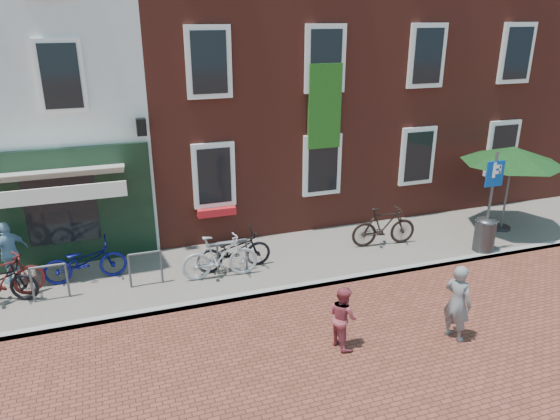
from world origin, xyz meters
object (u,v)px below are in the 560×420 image
object	(u,v)px
boy	(343,317)
bicycle_4	(234,251)
parking_sign	(492,189)
bicycle_3	(220,257)
woman	(457,302)
cafe_person	(10,253)
bicycle_5	(384,226)
parasol	(513,152)
litter_bin	(485,232)
bicycle_1	(1,280)
bicycle_2	(85,261)

from	to	relation	value
boy	bicycle_4	bearing A→B (deg)	9.06
parking_sign	bicycle_3	distance (m)	6.92
woman	cafe_person	world-z (taller)	cafe_person
bicycle_4	bicycle_5	xyz separation A→B (m)	(4.08, 0.09, 0.05)
woman	bicycle_3	bearing A→B (deg)	25.86
parasol	bicycle_3	world-z (taller)	parasol
litter_bin	bicycle_3	xyz separation A→B (m)	(-6.80, 0.73, 0.03)
litter_bin	bicycle_3	size ratio (longest dim) A/B	0.55
boy	litter_bin	bearing A→B (deg)	-74.14
woman	bicycle_1	world-z (taller)	woman
cafe_person	bicycle_5	xyz separation A→B (m)	(9.02, -0.88, -0.21)
parasol	woman	xyz separation A→B (m)	(-4.47, -3.97, -1.59)
parasol	boy	size ratio (longest dim) A/B	2.20
bicycle_1	bicycle_3	xyz separation A→B (m)	(4.61, -0.36, 0.00)
parasol	bicycle_4	distance (m)	8.04
parasol	bicycle_4	bearing A→B (deg)	179.79
woman	bicycle_4	distance (m)	5.23
bicycle_2	bicycle_5	size ratio (longest dim) A/B	1.03
litter_bin	bicycle_4	size ratio (longest dim) A/B	0.54
cafe_person	woman	bearing A→B (deg)	109.33
litter_bin	woman	xyz separation A→B (m)	(-3.03, -2.95, 0.17)
cafe_person	bicycle_1	world-z (taller)	cafe_person
parking_sign	bicycle_5	size ratio (longest dim) A/B	1.49
boy	bicycle_5	xyz separation A→B (m)	(2.88, 3.62, 0.01)
litter_bin	bicycle_2	distance (m)	9.89
bicycle_1	bicycle_2	xyz separation A→B (m)	(1.66, 0.50, -0.05)
parasol	cafe_person	size ratio (longest dim) A/B	1.83
bicycle_3	bicycle_4	distance (m)	0.52
parking_sign	bicycle_5	bearing A→B (deg)	152.41
bicycle_2	bicycle_4	xyz separation A→B (m)	(3.36, -0.55, 0.00)
parking_sign	bicycle_5	world-z (taller)	parking_sign
parking_sign	cafe_person	size ratio (longest dim) A/B	1.78
litter_bin	parasol	bearing A→B (deg)	35.11
parking_sign	cafe_person	xyz separation A→B (m)	(-11.30, 2.07, -0.97)
boy	bicycle_4	distance (m)	3.73
bicycle_1	boy	bearing A→B (deg)	-143.28
boy	bicycle_4	size ratio (longest dim) A/B	0.68
parking_sign	boy	world-z (taller)	parking_sign
parking_sign	bicycle_2	size ratio (longest dim) A/B	1.45
cafe_person	litter_bin	bearing A→B (deg)	130.12
cafe_person	bicycle_3	distance (m)	4.71
boy	bicycle_2	world-z (taller)	boy
litter_bin	boy	bearing A→B (deg)	-154.38
boy	bicycle_4	world-z (taller)	boy
boy	bicycle_1	distance (m)	7.19
litter_bin	bicycle_5	distance (m)	2.57
bicycle_1	bicycle_4	size ratio (longest dim) A/B	0.97
bicycle_2	bicycle_1	bearing A→B (deg)	105.55
litter_bin	bicycle_4	world-z (taller)	litter_bin
boy	bicycle_5	size ratio (longest dim) A/B	0.70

